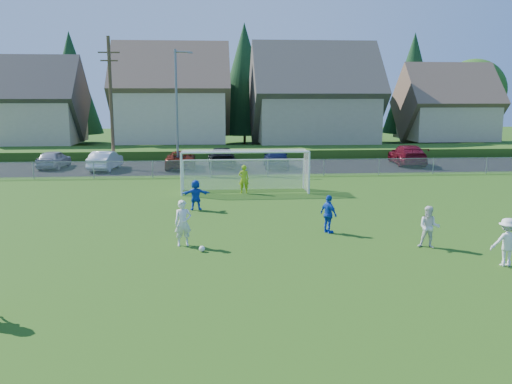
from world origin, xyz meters
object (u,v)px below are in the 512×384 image
player_white_b (429,227)px  car_d (222,157)px  player_blue_b (196,195)px  car_g (407,155)px  car_b (105,160)px  player_blue_a (329,214)px  soccer_goal (245,164)px  player_white_a (183,223)px  car_c (181,159)px  player_white_c (507,242)px  goalkeeper (244,179)px  soccer_ball (202,249)px  car_e (276,158)px  car_a (54,159)px

player_white_b → car_d: size_ratio=0.30×
player_blue_b → car_g: size_ratio=0.27×
player_blue_b → car_b: bearing=-65.4°
player_white_b → player_blue_b: 11.66m
player_blue_a → soccer_goal: (-2.84, 10.10, 0.83)m
car_b → player_white_a: bearing=114.7°
car_c → player_blue_b: bearing=94.3°
player_white_b → car_g: bearing=95.9°
player_white_c → car_b: player_white_c is taller
player_white_b → player_white_a: bearing=-162.4°
goalkeeper → car_d: size_ratio=0.31×
player_white_c → car_g: bearing=-100.5°
soccer_ball → car_e: 23.51m
player_blue_a → player_white_a: bearing=74.9°
car_c → player_white_b: bearing=112.5°
soccer_ball → soccer_goal: soccer_goal is taller
player_white_b → player_white_c: bearing=-28.9°
soccer_ball → car_d: bearing=87.1°
player_white_b → player_blue_b: player_white_b is taller
goalkeeper → car_a: bearing=-41.7°
player_blue_b → car_e: (5.89, 15.42, 0.03)m
soccer_goal → player_blue_b: bearing=-118.8°
goalkeeper → car_d: (-1.03, 11.95, -0.06)m
player_blue_a → player_blue_b: player_blue_a is taller
car_b → car_c: (5.68, 0.59, -0.04)m
car_d → car_e: size_ratio=1.15×
soccer_ball → car_g: 29.11m
car_g → soccer_goal: soccer_goal is taller
player_white_c → car_b: bearing=-51.9°
soccer_ball → car_c: bearing=94.9°
player_white_a → car_e: 22.82m
player_white_b → car_c: 25.77m
player_blue_b → soccer_goal: bearing=-119.6°
player_white_a → player_white_c: size_ratio=1.08×
goalkeeper → car_g: size_ratio=0.30×
player_white_b → car_e: size_ratio=0.34×
player_blue_a → car_c: 22.24m
player_blue_b → car_e: 16.51m
player_white_a → car_c: size_ratio=0.36×
player_white_a → car_a: bearing=105.5°
car_a → car_b: 4.45m
goalkeeper → car_c: size_ratio=0.34×
player_white_b → player_blue_b: size_ratio=1.05×
goalkeeper → car_g: goalkeeper is taller
player_white_a → player_white_c: player_white_a is taller
car_e → car_c: bearing=-1.0°
car_b → car_d: car_d is taller
soccer_ball → car_e: (5.48, 22.85, 0.68)m
player_white_b → goalkeeper: size_ratio=0.96×
player_white_b → soccer_goal: 14.03m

